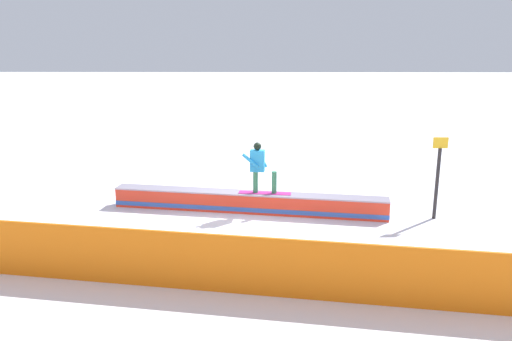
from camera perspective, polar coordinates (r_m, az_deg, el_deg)
The scene contains 5 objects.
ground_plane at distance 14.97m, azimuth -0.86°, elevation -4.57°, with size 120.00×120.00×0.00m, color white.
grind_box at distance 14.88m, azimuth -0.87°, elevation -3.61°, with size 7.89×1.76×0.59m.
snowboarder at distance 14.51m, azimuth 0.38°, elevation 0.51°, with size 1.51×0.46×1.47m.
safety_fence at distance 10.20m, azimuth -1.65°, elevation -10.39°, with size 12.68×0.06×1.21m, color orange.
trail_marker at distance 14.92m, azimuth 19.40°, elevation -0.58°, with size 0.40×0.10×2.30m.
Camera 1 is at (-0.41, 14.14, 4.91)m, focal length 36.24 mm.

